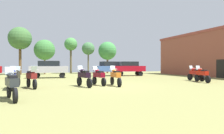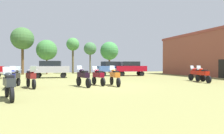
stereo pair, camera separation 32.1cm
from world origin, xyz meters
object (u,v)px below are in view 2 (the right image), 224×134
object	(u,v)px
motorcycle_7	(203,74)
car_3	(51,68)
motorcycle_8	(98,76)
motorcycle_4	(12,78)
motorcycle_12	(15,77)
tree_4	(22,39)
motorcycle_3	(9,83)
motorcycle_6	(115,76)
car_4	(111,67)
tree_3	(90,49)
tree_2	(109,51)
car_2	(130,67)
tree_5	(73,45)
tree_6	(47,50)
motorcycle_5	(31,77)
motorcycle_9	(83,76)
motorcycle_2	(197,73)

from	to	relation	value
motorcycle_7	car_3	xyz separation A→B (m)	(-12.45, 10.57, 0.44)
motorcycle_7	motorcycle_8	xyz separation A→B (m)	(-9.26, 0.78, -0.02)
motorcycle_4	motorcycle_12	bearing A→B (deg)	86.30
motorcycle_4	tree_4	xyz separation A→B (m)	(-1.47, 20.09, 4.94)
motorcycle_3	motorcycle_6	bearing A→B (deg)	14.90
car_4	tree_3	world-z (taller)	tree_3
motorcycle_4	car_3	size ratio (longest dim) A/B	0.46
car_3	car_4	bearing A→B (deg)	-70.30
tree_2	motorcycle_3	bearing A→B (deg)	-117.49
motorcycle_12	car_2	size ratio (longest dim) A/B	0.46
motorcycle_3	car_4	distance (m)	19.08
motorcycle_4	tree_5	bearing A→B (deg)	67.93
car_2	tree_2	bearing A→B (deg)	9.42
tree_3	tree_6	bearing A→B (deg)	-178.90
tree_4	tree_6	world-z (taller)	tree_4
motorcycle_5	motorcycle_6	distance (m)	5.75
motorcycle_7	tree_5	size ratio (longest dim) A/B	0.35
motorcycle_5	tree_4	bearing A→B (deg)	-99.41
tree_2	tree_5	size ratio (longest dim) A/B	0.91
motorcycle_12	tree_6	bearing A→B (deg)	93.78
motorcycle_7	tree_4	xyz separation A→B (m)	(-16.47, 20.16, 4.93)
tree_3	motorcycle_6	bearing A→B (deg)	-97.55
motorcycle_8	motorcycle_9	distance (m)	1.41
motorcycle_7	car_2	xyz separation A→B (m)	(-1.74, 11.43, 0.44)
tree_3	tree_4	xyz separation A→B (m)	(-10.96, -0.24, 1.26)
motorcycle_8	car_4	xyz separation A→B (m)	(4.90, 11.51, 0.46)
motorcycle_6	motorcycle_8	distance (m)	1.33
motorcycle_5	motorcycle_9	world-z (taller)	motorcycle_9
tree_3	tree_6	xyz separation A→B (m)	(-7.32, -0.14, -0.41)
motorcycle_2	motorcycle_9	size ratio (longest dim) A/B	0.98
motorcycle_2	car_3	bearing A→B (deg)	144.52
motorcycle_5	tree_3	distance (m)	21.94
motorcycle_5	tree_2	xyz separation A→B (m)	(12.13, 20.19, 3.40)
motorcycle_4	tree_6	world-z (taller)	tree_6
motorcycle_5	motorcycle_7	bearing A→B (deg)	161.34
motorcycle_8	tree_5	size ratio (longest dim) A/B	0.34
motorcycle_12	tree_3	xyz separation A→B (m)	(9.52, 18.97, 3.69)
motorcycle_8	motorcycle_12	world-z (taller)	motorcycle_12
car_2	tree_4	xyz separation A→B (m)	(-14.73, 8.73, 4.48)
tree_3	car_3	bearing A→B (deg)	-125.21
motorcycle_6	tree_5	xyz separation A→B (m)	(-0.18, 21.59, 4.38)
motorcycle_7	tree_6	xyz separation A→B (m)	(-12.84, 20.26, 3.25)
motorcycle_4	car_4	xyz separation A→B (m)	(10.65, 12.22, 0.45)
car_3	tree_4	xyz separation A→B (m)	(-4.02, 9.59, 4.48)
motorcycle_5	car_3	world-z (taller)	car_3
car_2	tree_5	size ratio (longest dim) A/B	0.71
tree_6	tree_4	bearing A→B (deg)	-178.46
motorcycle_12	car_2	xyz separation A→B (m)	(13.30, 10.00, 0.46)
motorcycle_6	car_4	xyz separation A→B (m)	(3.86, 12.34, 0.44)
motorcycle_12	tree_2	size ratio (longest dim) A/B	0.36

